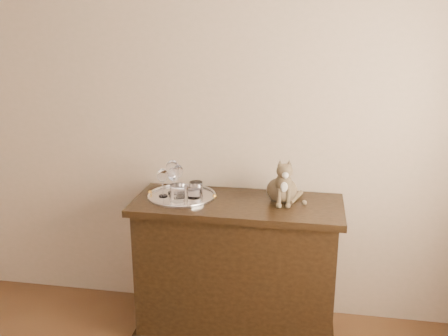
{
  "coord_description": "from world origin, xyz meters",
  "views": [
    {
      "loc": [
        0.99,
        -0.71,
        1.85
      ],
      "look_at": [
        0.52,
        1.95,
        1.05
      ],
      "focal_mm": 40.0,
      "sensor_mm": 36.0,
      "label": 1
    }
  ],
  "objects_px": {
    "wine_glass_a": "(173,177)",
    "wine_glass_d": "(174,182)",
    "tumbler_a": "(194,194)",
    "wine_glass_b": "(178,178)",
    "tumbler_b": "(178,193)",
    "cat": "(282,179)",
    "sideboard": "(237,269)",
    "wine_glass_c": "(163,182)",
    "tumbler_c": "(196,189)",
    "tray": "(182,197)"
  },
  "relations": [
    {
      "from": "wine_glass_a",
      "to": "wine_glass_d",
      "type": "distance_m",
      "value": 0.06
    },
    {
      "from": "wine_glass_a",
      "to": "tumbler_a",
      "type": "xyz_separation_m",
      "value": [
        0.16,
        -0.13,
        -0.05
      ]
    },
    {
      "from": "wine_glass_b",
      "to": "tumbler_b",
      "type": "distance_m",
      "value": 0.16
    },
    {
      "from": "wine_glass_a",
      "to": "tumbler_a",
      "type": "distance_m",
      "value": 0.21
    },
    {
      "from": "wine_glass_d",
      "to": "cat",
      "type": "height_order",
      "value": "cat"
    },
    {
      "from": "sideboard",
      "to": "wine_glass_c",
      "type": "distance_m",
      "value": 0.68
    },
    {
      "from": "sideboard",
      "to": "tumbler_c",
      "type": "distance_m",
      "value": 0.54
    },
    {
      "from": "tray",
      "to": "tumbler_a",
      "type": "xyz_separation_m",
      "value": [
        0.1,
        -0.09,
        0.05
      ]
    },
    {
      "from": "wine_glass_d",
      "to": "tumbler_a",
      "type": "height_order",
      "value": "wine_glass_d"
    },
    {
      "from": "wine_glass_c",
      "to": "tumbler_a",
      "type": "bearing_deg",
      "value": -17.91
    },
    {
      "from": "wine_glass_c",
      "to": "tray",
      "type": "bearing_deg",
      "value": 12.13
    },
    {
      "from": "wine_glass_c",
      "to": "sideboard",
      "type": "bearing_deg",
      "value": 0.31
    },
    {
      "from": "tray",
      "to": "cat",
      "type": "xyz_separation_m",
      "value": [
        0.58,
        0.04,
        0.13
      ]
    },
    {
      "from": "wine_glass_b",
      "to": "tumbler_c",
      "type": "relative_size",
      "value": 1.97
    },
    {
      "from": "tray",
      "to": "tumbler_b",
      "type": "bearing_deg",
      "value": -90.62
    },
    {
      "from": "tumbler_c",
      "to": "cat",
      "type": "height_order",
      "value": "cat"
    },
    {
      "from": "wine_glass_b",
      "to": "tumbler_c",
      "type": "xyz_separation_m",
      "value": [
        0.12,
        -0.05,
        -0.04
      ]
    },
    {
      "from": "sideboard",
      "to": "tumbler_b",
      "type": "xyz_separation_m",
      "value": [
        -0.33,
        -0.07,
        0.48
      ]
    },
    {
      "from": "wine_glass_a",
      "to": "wine_glass_b",
      "type": "bearing_deg",
      "value": 41.43
    },
    {
      "from": "wine_glass_d",
      "to": "tumbler_c",
      "type": "bearing_deg",
      "value": 10.59
    },
    {
      "from": "tray",
      "to": "wine_glass_a",
      "type": "xyz_separation_m",
      "value": [
        -0.06,
        0.04,
        0.11
      ]
    },
    {
      "from": "wine_glass_b",
      "to": "tumbler_a",
      "type": "height_order",
      "value": "wine_glass_b"
    },
    {
      "from": "tumbler_a",
      "to": "wine_glass_b",
      "type": "bearing_deg",
      "value": 131.6
    },
    {
      "from": "tray",
      "to": "wine_glass_d",
      "type": "relative_size",
      "value": 2.29
    },
    {
      "from": "tumbler_a",
      "to": "tray",
      "type": "bearing_deg",
      "value": 137.34
    },
    {
      "from": "wine_glass_b",
      "to": "cat",
      "type": "distance_m",
      "value": 0.62
    },
    {
      "from": "sideboard",
      "to": "tray",
      "type": "relative_size",
      "value": 3.0
    },
    {
      "from": "wine_glass_a",
      "to": "wine_glass_b",
      "type": "distance_m",
      "value": 0.04
    },
    {
      "from": "wine_glass_b",
      "to": "wine_glass_c",
      "type": "height_order",
      "value": "wine_glass_b"
    },
    {
      "from": "tray",
      "to": "cat",
      "type": "height_order",
      "value": "cat"
    },
    {
      "from": "wine_glass_b",
      "to": "tumbler_a",
      "type": "distance_m",
      "value": 0.21
    },
    {
      "from": "wine_glass_b",
      "to": "tray",
      "type": "bearing_deg",
      "value": -58.48
    },
    {
      "from": "wine_glass_d",
      "to": "tumbler_a",
      "type": "xyz_separation_m",
      "value": [
        0.14,
        -0.08,
        -0.04
      ]
    },
    {
      "from": "tumbler_b",
      "to": "cat",
      "type": "xyz_separation_m",
      "value": [
        0.58,
        0.13,
        0.08
      ]
    },
    {
      "from": "tumbler_a",
      "to": "wine_glass_c",
      "type": "bearing_deg",
      "value": 162.09
    },
    {
      "from": "cat",
      "to": "wine_glass_d",
      "type": "bearing_deg",
      "value": 175.25
    },
    {
      "from": "wine_glass_a",
      "to": "tumbler_c",
      "type": "relative_size",
      "value": 2.35
    },
    {
      "from": "wine_glass_a",
      "to": "wine_glass_c",
      "type": "xyz_separation_m",
      "value": [
        -0.04,
        -0.06,
        -0.02
      ]
    },
    {
      "from": "wine_glass_c",
      "to": "cat",
      "type": "xyz_separation_m",
      "value": [
        0.69,
        0.06,
        0.04
      ]
    },
    {
      "from": "tumbler_b",
      "to": "sideboard",
      "type": "bearing_deg",
      "value": 11.37
    },
    {
      "from": "tray",
      "to": "tumbler_c",
      "type": "relative_size",
      "value": 4.62
    },
    {
      "from": "sideboard",
      "to": "wine_glass_b",
      "type": "distance_m",
      "value": 0.64
    },
    {
      "from": "wine_glass_b",
      "to": "wine_glass_d",
      "type": "xyz_separation_m",
      "value": [
        -0.01,
        -0.07,
        0.0
      ]
    },
    {
      "from": "wine_glass_c",
      "to": "tumbler_b",
      "type": "height_order",
      "value": "wine_glass_c"
    },
    {
      "from": "wine_glass_a",
      "to": "tumbler_a",
      "type": "bearing_deg",
      "value": -39.01
    },
    {
      "from": "tumbler_a",
      "to": "tumbler_c",
      "type": "distance_m",
      "value": 0.1
    },
    {
      "from": "wine_glass_c",
      "to": "cat",
      "type": "height_order",
      "value": "cat"
    },
    {
      "from": "wine_glass_d",
      "to": "tumbler_a",
      "type": "distance_m",
      "value": 0.17
    },
    {
      "from": "tray",
      "to": "cat",
      "type": "relative_size",
      "value": 1.47
    },
    {
      "from": "tray",
      "to": "wine_glass_a",
      "type": "bearing_deg",
      "value": 147.23
    }
  ]
}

